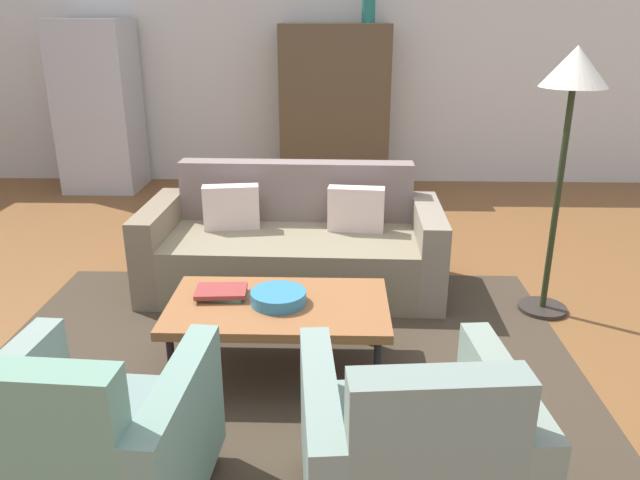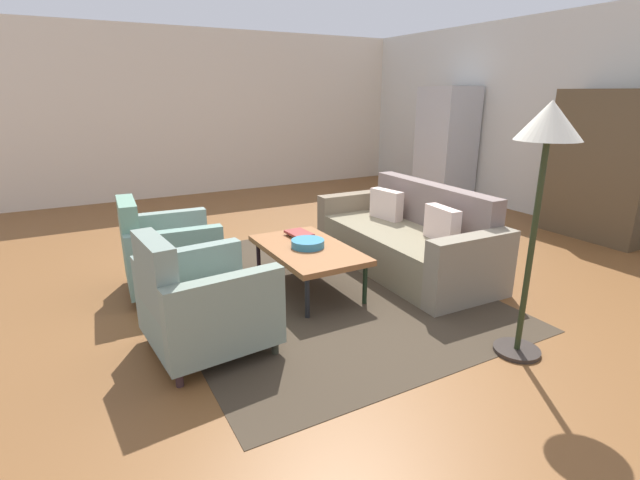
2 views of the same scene
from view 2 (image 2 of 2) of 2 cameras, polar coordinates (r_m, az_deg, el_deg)
ground_plane at (r=4.61m, az=4.05°, el=-4.89°), size 11.66×11.66×0.00m
wall_back at (r=7.09m, az=31.76°, el=12.18°), size 9.72×0.12×2.80m
wall_left at (r=8.75m, az=-13.79°, el=14.80°), size 0.12×7.58×2.80m
area_rug at (r=4.43m, az=-0.90°, el=-5.75°), size 3.40×2.60×0.01m
couch at (r=4.93m, az=10.86°, el=-0.09°), size 2.12×0.95×0.86m
coffee_table at (r=4.27m, az=-1.51°, el=-1.31°), size 1.20×0.70×0.41m
armchair_left at (r=4.48m, az=-18.55°, el=-1.75°), size 0.85×0.85×0.88m
armchair_right at (r=3.38m, az=-14.60°, el=-7.81°), size 0.87×0.87×0.88m
fruit_bowl at (r=4.25m, az=-1.50°, el=-0.42°), size 0.30×0.30×0.07m
book_stack at (r=4.56m, az=-2.58°, el=0.71°), size 0.29×0.21×0.05m
cabinet at (r=6.71m, az=31.39°, el=7.73°), size 1.20×0.51×1.80m
refrigerator at (r=8.25m, az=15.15°, el=11.24°), size 0.80×0.73×1.85m
floor_lamp at (r=3.24m, az=25.96°, el=10.28°), size 0.40×0.40×1.72m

